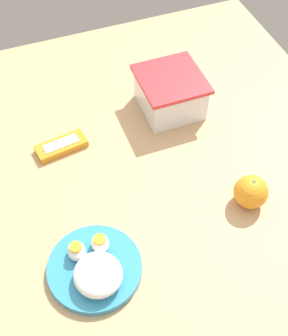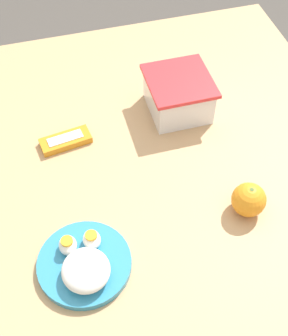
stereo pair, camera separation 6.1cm
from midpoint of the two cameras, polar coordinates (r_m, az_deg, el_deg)
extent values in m
plane|color=#4C4742|center=(1.80, 3.50, -14.51)|extent=(10.00, 10.00, 0.00)
cube|color=tan|center=(1.16, 5.27, 0.73)|extent=(1.13, 0.95, 0.03)
cylinder|color=#A07D56|center=(1.75, -14.50, 2.47)|extent=(0.04, 0.04, 0.73)
cylinder|color=#A07D56|center=(1.89, 11.63, 7.66)|extent=(0.04, 0.04, 0.73)
cube|color=white|center=(1.23, 5.63, 8.66)|extent=(0.15, 0.15, 0.09)
cube|color=#CCBC84|center=(1.25, 5.57, 8.08)|extent=(0.14, 0.13, 0.06)
cube|color=red|center=(1.20, 5.82, 10.48)|extent=(0.17, 0.16, 0.01)
ellipsoid|color=tan|center=(1.26, 5.08, 10.21)|extent=(0.06, 0.04, 0.02)
ellipsoid|color=tan|center=(1.21, 6.94, 7.73)|extent=(0.05, 0.04, 0.02)
sphere|color=orange|center=(1.06, 14.28, -3.83)|extent=(0.08, 0.08, 0.08)
cylinder|color=#4C662D|center=(1.03, 14.67, -2.67)|extent=(0.01, 0.01, 0.00)
cylinder|color=teal|center=(0.98, -5.46, -11.61)|extent=(0.19, 0.19, 0.02)
ellipsoid|color=white|center=(0.94, -5.20, -12.38)|extent=(0.10, 0.10, 0.04)
ellipsoid|color=white|center=(0.98, -7.48, -9.39)|extent=(0.05, 0.04, 0.03)
cylinder|color=#F4A823|center=(0.96, -7.58, -8.89)|extent=(0.02, 0.02, 0.01)
ellipsoid|color=white|center=(0.98, -4.59, -8.76)|extent=(0.05, 0.04, 0.03)
cylinder|color=#F4A823|center=(0.96, -4.65, -8.25)|extent=(0.02, 0.02, 0.01)
cube|color=orange|center=(1.18, -8.07, 3.26)|extent=(0.07, 0.13, 0.02)
cube|color=white|center=(1.17, -8.13, 3.59)|extent=(0.04, 0.09, 0.00)
camera|label=1|loc=(0.03, -88.38, 2.03)|focal=50.00mm
camera|label=2|loc=(0.03, 91.62, -2.03)|focal=50.00mm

